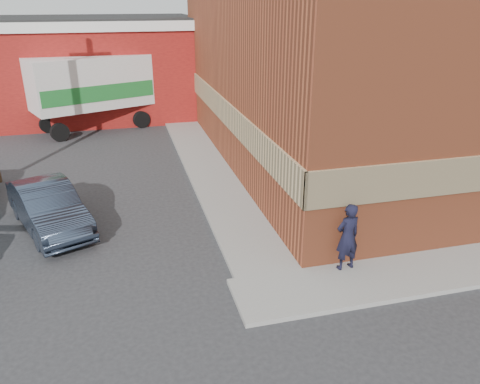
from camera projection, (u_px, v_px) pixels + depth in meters
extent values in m
plane|color=#28282B|center=(246.00, 280.00, 11.82)|extent=(90.00, 90.00, 0.00)
cube|color=#994527|center=(382.00, 50.00, 20.09)|extent=(14.00, 18.00, 9.00)
cube|color=tan|center=(223.00, 110.00, 19.31)|extent=(0.08, 18.16, 1.00)
cube|color=gray|center=(204.00, 163.00, 19.97)|extent=(1.80, 18.00, 0.12)
cube|color=maroon|center=(58.00, 73.00, 27.33)|extent=(16.00, 8.00, 5.00)
cube|color=silver|center=(50.00, 23.00, 26.27)|extent=(16.30, 8.30, 0.50)
cube|color=black|center=(49.00, 18.00, 26.15)|extent=(16.00, 8.00, 0.10)
imported|color=black|center=(348.00, 237.00, 11.80)|extent=(0.72, 0.53, 1.81)
imported|color=#283344|center=(48.00, 207.00, 14.22)|extent=(3.02, 4.59, 1.43)
cube|color=silver|center=(91.00, 82.00, 24.20)|extent=(6.46, 4.48, 2.60)
cube|color=#1E702C|center=(100.00, 93.00, 23.46)|extent=(5.38, 2.20, 0.80)
cube|color=silver|center=(160.00, 101.00, 26.91)|extent=(2.50, 2.72, 2.20)
cylinder|color=black|center=(60.00, 132.00, 23.06)|extent=(0.95, 0.62, 0.90)
cylinder|color=black|center=(48.00, 124.00, 24.54)|extent=(0.95, 0.62, 0.90)
cylinder|color=black|center=(142.00, 120.00, 25.48)|extent=(0.95, 0.62, 0.90)
cylinder|color=black|center=(126.00, 113.00, 26.96)|extent=(0.95, 0.62, 0.90)
cylinder|color=black|center=(169.00, 115.00, 26.41)|extent=(0.95, 0.62, 0.90)
cylinder|color=black|center=(153.00, 109.00, 27.90)|extent=(0.95, 0.62, 0.90)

